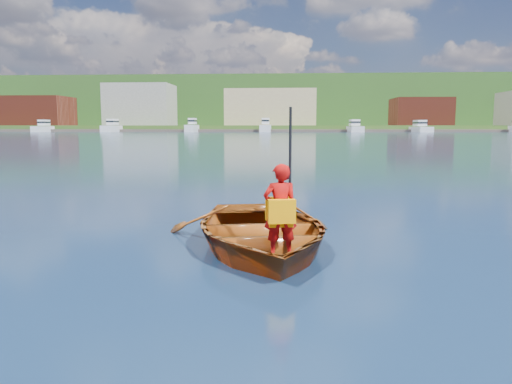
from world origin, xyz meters
name	(u,v)px	position (x,y,z in m)	size (l,w,h in m)	color
ground	(209,254)	(0.00, 0.00, 0.00)	(600.00, 600.00, 0.00)	#0E203A
rowboat	(259,231)	(0.67, 0.42, 0.25)	(3.40, 4.28, 0.80)	brown
child_paddler	(280,210)	(0.99, -0.44, 0.70)	(0.48, 0.39, 1.89)	#AE0908
shoreline	(286,108)	(0.00, 236.61, 10.32)	(400.00, 140.00, 22.00)	#465E25
dock	(249,131)	(-11.11, 148.00, 0.40)	(160.04, 5.88, 0.80)	#51443C
waterfront_buildings	(263,108)	(-7.74, 165.00, 7.74)	(202.00, 16.00, 14.00)	maroon
marina_yachts	(281,127)	(-1.17, 143.31, 1.40)	(144.82, 13.56, 4.44)	silver
hillside_trees	(253,94)	(-15.62, 230.20, 16.65)	(290.75, 87.26, 26.98)	#382314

